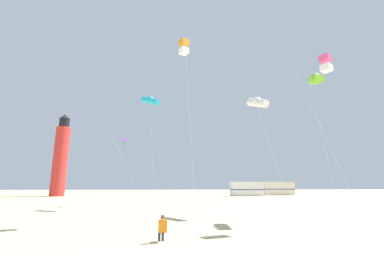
{
  "coord_description": "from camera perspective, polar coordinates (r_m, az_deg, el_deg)",
  "views": [
    {
      "loc": [
        -0.17,
        -7.04,
        2.5
      ],
      "look_at": [
        1.03,
        8.89,
        5.93
      ],
      "focal_mm": 24.17,
      "sensor_mm": 36.0,
      "label": 1
    }
  ],
  "objects": [
    {
      "name": "kite_box_rainbow",
      "position": [
        19.77,
        27.43,
        12.5
      ],
      "size": [
        2.64,
        2.64,
        10.88
      ],
      "color": "silver",
      "rests_on": "ground"
    },
    {
      "name": "rv_van_cream",
      "position": [
        61.01,
        18.52,
        -12.55
      ],
      "size": [
        6.44,
        2.35,
        2.8
      ],
      "rotation": [
        0.0,
        0.0,
        0.0
      ],
      "color": "beige",
      "rests_on": "ground"
    },
    {
      "name": "kite_tube_cyan",
      "position": [
        29.8,
        -9.2,
        6.01
      ],
      "size": [
        2.34,
        2.17,
        12.39
      ],
      "color": "silver",
      "rests_on": "ground"
    },
    {
      "name": "rv_van_white",
      "position": [
        55.17,
        11.94,
        -13.01
      ],
      "size": [
        6.48,
        2.47,
        2.8
      ],
      "rotation": [
        0.0,
        0.0,
        0.02
      ],
      "color": "white",
      "rests_on": "ground"
    },
    {
      "name": "kite_tube_white",
      "position": [
        23.62,
        14.24,
        5.5
      ],
      "size": [
        2.97,
        3.28,
        10.2
      ],
      "color": "silver",
      "rests_on": "ground"
    },
    {
      "name": "kite_flyer_standing",
      "position": [
        12.19,
        -6.57,
        -20.95
      ],
      "size": [
        0.41,
        0.55,
        1.16
      ],
      "rotation": [
        0.0,
        0.0,
        3.36
      ],
      "color": "orange",
      "rests_on": "ground"
    },
    {
      "name": "kite_box_orange",
      "position": [
        20.92,
        -1.8,
        17.39
      ],
      "size": [
        1.29,
        1.29,
        13.41
      ],
      "color": "silver",
      "rests_on": "ground"
    },
    {
      "name": "kite_diamond_violet",
      "position": [
        32.37,
        -14.79,
        -2.86
      ],
      "size": [
        3.51,
        3.29,
        8.0
      ],
      "color": "silver",
      "rests_on": "ground"
    },
    {
      "name": "lighthouse_distant",
      "position": [
        59.57,
        -26.98,
        -5.66
      ],
      "size": [
        2.8,
        2.8,
        16.8
      ],
      "color": "red",
      "rests_on": "ground"
    },
    {
      "name": "kite_tube_lime",
      "position": [
        22.63,
        25.57,
        9.65
      ],
      "size": [
        1.44,
        2.59,
        11.14
      ],
      "color": "silver",
      "rests_on": "ground"
    }
  ]
}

